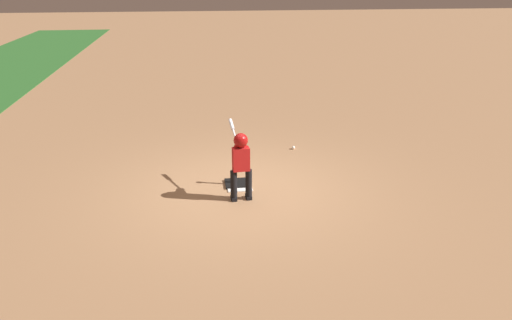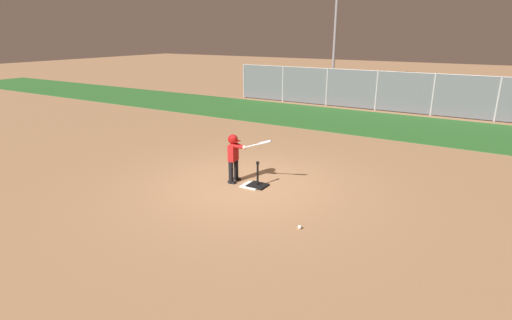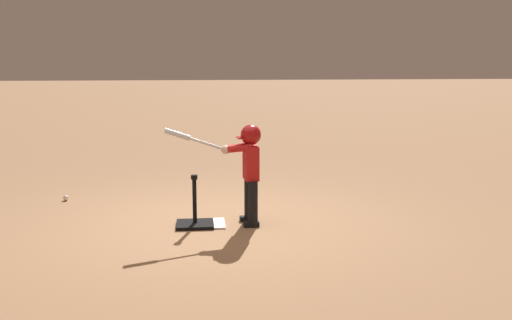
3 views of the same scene
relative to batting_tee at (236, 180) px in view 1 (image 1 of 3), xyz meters
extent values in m
plane|color=#99704C|center=(-0.25, -0.07, -0.08)|extent=(90.00, 90.00, 0.00)
cube|color=white|center=(-0.13, -0.05, -0.07)|extent=(0.44, 0.44, 0.02)
cube|color=black|center=(0.00, 0.00, -0.06)|extent=(0.44, 0.39, 0.04)
cylinder|color=black|center=(0.00, 0.00, 0.22)|extent=(0.05, 0.05, 0.52)
cylinder|color=black|center=(0.00, 0.00, 0.51)|extent=(0.08, 0.08, 0.05)
cylinder|color=black|center=(-0.67, 0.10, 0.19)|extent=(0.12, 0.12, 0.54)
cube|color=black|center=(-0.65, 0.10, -0.05)|extent=(0.19, 0.11, 0.06)
cylinder|color=black|center=(-0.65, -0.16, 0.19)|extent=(0.12, 0.12, 0.54)
cube|color=black|center=(-0.63, -0.16, -0.05)|extent=(0.19, 0.11, 0.06)
cube|color=red|center=(-0.66, -0.03, 0.66)|extent=(0.18, 0.29, 0.40)
sphere|color=#DBB293|center=(-0.66, -0.03, 0.97)|extent=(0.20, 0.20, 0.20)
sphere|color=maroon|center=(-0.66, -0.03, 0.99)|extent=(0.24, 0.24, 0.24)
cube|color=maroon|center=(-0.56, -0.02, 0.96)|extent=(0.14, 0.19, 0.01)
cylinder|color=red|center=(-0.52, 0.03, 0.84)|extent=(0.33, 0.15, 0.12)
cylinder|color=red|center=(-0.51, -0.06, 0.84)|extent=(0.33, 0.20, 0.12)
sphere|color=#DBB293|center=(-0.37, 0.00, 0.82)|extent=(0.10, 0.10, 0.10)
cylinder|color=silver|center=(-0.03, 0.03, 0.94)|extent=(0.68, 0.09, 0.26)
cylinder|color=silver|center=(0.18, 0.04, 1.01)|extent=(0.30, 0.09, 0.16)
cylinder|color=black|center=(-0.38, -0.01, 0.81)|extent=(0.03, 0.05, 0.05)
sphere|color=white|center=(1.77, -1.44, -0.04)|extent=(0.07, 0.07, 0.07)
camera|label=1|loc=(-8.37, 0.77, 3.55)|focal=35.00mm
camera|label=2|loc=(4.51, -7.57, 3.40)|focal=28.00mm
camera|label=3|loc=(-0.02, 6.82, 1.88)|focal=42.00mm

